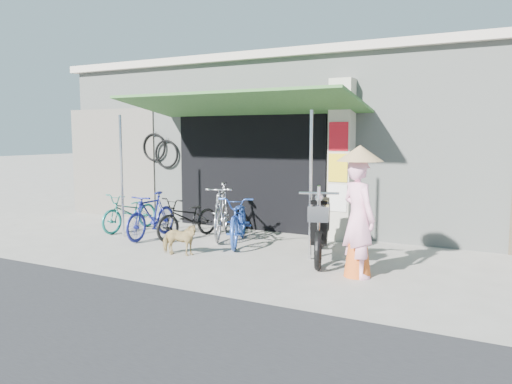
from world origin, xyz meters
The scene contains 13 objects.
ground centered at (0.00, 0.00, 0.00)m, with size 80.00×80.00×0.00m, color #9A958B.
bicycle_shop centered at (0.00, 5.09, 1.83)m, with size 12.30×5.30×3.66m.
shop_pillar centered at (0.85, 2.45, 1.50)m, with size 0.42×0.44×3.00m.
awning centered at (-0.90, 1.63, 2.51)m, with size 4.60×1.88×2.72m.
neighbour_left centered at (-5.00, 2.59, 1.30)m, with size 2.60×0.06×2.60m, color #6B665B.
bike_teal centered at (-3.30, 1.30, 0.39)m, with size 0.52×1.50×0.79m, color #197266.
bike_blue centered at (-2.41, 0.89, 0.44)m, with size 0.42×1.47×0.88m, color navy.
bike_black centered at (-1.76, 1.20, 0.41)m, with size 0.54×1.55×0.81m, color black.
bike_silver centered at (-1.23, 1.55, 0.53)m, with size 0.50×1.76×1.06m, color #B4B3B8.
bike_navy centered at (-0.66, 1.22, 0.45)m, with size 0.60×1.72×0.90m, color #22449D.
street_dog centered at (-1.10, 0.00, 0.27)m, with size 0.29×0.64×0.54m, color #986E50.
moped centered at (1.00, 0.94, 0.52)m, with size 0.87×1.98×1.15m.
nun centered at (1.84, 0.16, 0.90)m, with size 0.72×0.68×1.84m.
Camera 1 is at (3.75, -6.54, 1.97)m, focal length 35.00 mm.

